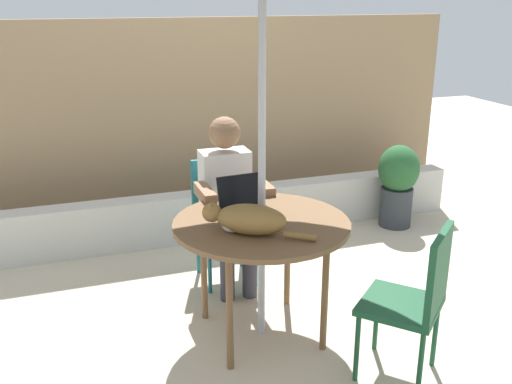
# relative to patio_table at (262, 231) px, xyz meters

# --- Properties ---
(ground_plane) EXTENTS (14.00, 14.00, 0.00)m
(ground_plane) POSITION_rel_patio_table_xyz_m (0.00, 0.00, -0.69)
(ground_plane) COLOR beige
(fence_back) EXTENTS (5.30, 0.08, 1.82)m
(fence_back) POSITION_rel_patio_table_xyz_m (0.00, 2.18, 0.22)
(fence_back) COLOR #937756
(fence_back) RESTS_ON ground
(planter_wall_low) EXTENTS (4.77, 0.20, 0.41)m
(planter_wall_low) POSITION_rel_patio_table_xyz_m (0.00, 1.57, -0.48)
(planter_wall_low) COLOR beige
(planter_wall_low) RESTS_ON ground
(patio_table) EXTENTS (1.05, 1.05, 0.75)m
(patio_table) POSITION_rel_patio_table_xyz_m (0.00, 0.00, 0.00)
(patio_table) COLOR brown
(patio_table) RESTS_ON ground
(chair_occupied) EXTENTS (0.40, 0.40, 0.88)m
(chair_occupied) POSITION_rel_patio_table_xyz_m (0.00, 0.85, -0.17)
(chair_occupied) COLOR #1E606B
(chair_occupied) RESTS_ON ground
(chair_empty) EXTENTS (0.57, 0.57, 0.88)m
(chair_empty) POSITION_rel_patio_table_xyz_m (0.63, -0.69, -0.17)
(chair_empty) COLOR #194C2D
(chair_empty) RESTS_ON ground
(person_seated) EXTENTS (0.48, 0.48, 1.22)m
(person_seated) POSITION_rel_patio_table_xyz_m (-0.00, 0.70, -0.00)
(person_seated) COLOR white
(person_seated) RESTS_ON ground
(laptop) EXTENTS (0.32, 0.28, 0.21)m
(laptop) POSITION_rel_patio_table_xyz_m (-0.04, 0.19, 0.12)
(laptop) COLOR black
(laptop) RESTS_ON patio_table
(cat) EXTENTS (0.55, 0.43, 0.17)m
(cat) POSITION_rel_patio_table_xyz_m (-0.14, -0.14, 0.14)
(cat) COLOR olive
(cat) RESTS_ON patio_table
(potted_plant_by_chair) EXTENTS (0.36, 0.36, 0.75)m
(potted_plant_by_chair) POSITION_rel_patio_table_xyz_m (1.75, 1.29, -0.27)
(potted_plant_by_chair) COLOR #33383D
(potted_plant_by_chair) RESTS_ON ground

